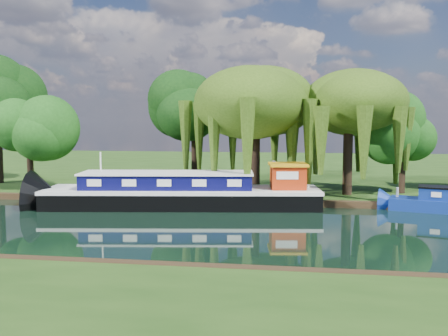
# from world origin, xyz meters

# --- Properties ---
(ground) EXTENTS (120.00, 120.00, 0.00)m
(ground) POSITION_xyz_m (0.00, 0.00, 0.00)
(ground) COLOR black
(far_bank) EXTENTS (120.00, 52.00, 0.45)m
(far_bank) POSITION_xyz_m (0.00, 34.00, 0.23)
(far_bank) COLOR #1A370F
(far_bank) RESTS_ON ground
(dutch_barge) EXTENTS (19.21, 6.75, 3.97)m
(dutch_barge) POSITION_xyz_m (-5.44, 6.77, 0.98)
(dutch_barge) COLOR black
(dutch_barge) RESTS_ON ground
(red_dinghy) EXTENTS (2.91, 2.11, 0.59)m
(red_dinghy) POSITION_xyz_m (-8.12, 6.67, 0.00)
(red_dinghy) COLOR #9A270B
(red_dinghy) RESTS_ON ground
(willow_left) EXTENTS (7.68, 7.68, 9.20)m
(willow_left) POSITION_xyz_m (-0.99, 11.82, 7.13)
(willow_left) COLOR black
(willow_left) RESTS_ON far_bank
(willow_right) EXTENTS (6.97, 6.97, 8.49)m
(willow_right) POSITION_xyz_m (5.93, 11.32, 6.64)
(willow_right) COLOR black
(willow_right) RESTS_ON far_bank
(tree_far_left) EXTENTS (4.49, 4.49, 7.23)m
(tree_far_left) POSITION_xyz_m (-18.72, 10.05, 5.41)
(tree_far_left) COLOR black
(tree_far_left) RESTS_ON far_bank
(tree_far_mid) EXTENTS (5.60, 5.60, 9.16)m
(tree_far_mid) POSITION_xyz_m (-7.00, 17.68, 6.76)
(tree_far_mid) COLOR black
(tree_far_mid) RESTS_ON far_bank
(tree_far_right) EXTENTS (4.05, 4.05, 6.63)m
(tree_far_right) POSITION_xyz_m (10.14, 12.75, 5.03)
(tree_far_right) COLOR black
(tree_far_right) RESTS_ON far_bank
(lamppost) EXTENTS (0.36, 0.36, 2.56)m
(lamppost) POSITION_xyz_m (0.50, 10.50, 2.42)
(lamppost) COLOR silver
(lamppost) RESTS_ON far_bank
(mooring_posts) EXTENTS (19.16, 0.16, 1.00)m
(mooring_posts) POSITION_xyz_m (-0.50, 8.40, 0.95)
(mooring_posts) COLOR silver
(mooring_posts) RESTS_ON far_bank
(reeds_near) EXTENTS (33.70, 1.50, 1.10)m
(reeds_near) POSITION_xyz_m (6.87, -7.57, 0.55)
(reeds_near) COLOR #1B4B14
(reeds_near) RESTS_ON ground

